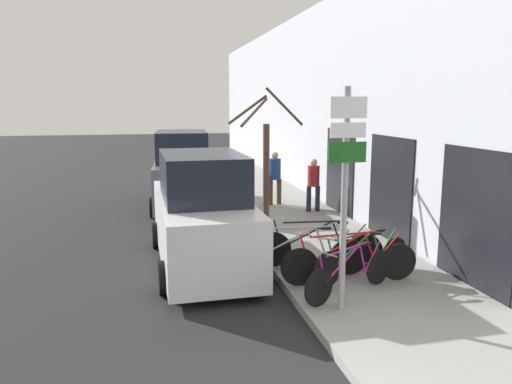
# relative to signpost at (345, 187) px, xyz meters

# --- Properties ---
(ground_plane) EXTENTS (80.00, 80.00, 0.00)m
(ground_plane) POSITION_rel_signpost_xyz_m (-1.59, 8.02, -2.10)
(ground_plane) COLOR black
(sidewalk_curb) EXTENTS (3.20, 32.00, 0.15)m
(sidewalk_curb) POSITION_rel_signpost_xyz_m (1.01, 10.82, -2.03)
(sidewalk_curb) COLOR gray
(sidewalk_curb) RESTS_ON ground
(building_facade) EXTENTS (0.23, 32.00, 6.50)m
(building_facade) POSITION_rel_signpost_xyz_m (2.76, 10.74, 1.13)
(building_facade) COLOR #B2B7C1
(building_facade) RESTS_ON ground
(signpost) EXTENTS (0.59, 0.12, 3.44)m
(signpost) POSITION_rel_signpost_xyz_m (0.00, 0.00, 0.00)
(signpost) COLOR #939399
(signpost) RESTS_ON sidewalk_curb
(bicycle_0) EXTENTS (1.94, 1.03, 0.86)m
(bicycle_0) POSITION_rel_signpost_xyz_m (0.37, 0.52, -1.58)
(bicycle_0) COLOR black
(bicycle_0) RESTS_ON sidewalk_curb
(bicycle_1) EXTENTS (2.53, 0.44, 0.95)m
(bicycle_1) POSITION_rel_signpost_xyz_m (0.57, 1.05, -1.55)
(bicycle_1) COLOR black
(bicycle_1) RESTS_ON sidewalk_curb
(bicycle_2) EXTENTS (2.22, 0.90, 0.89)m
(bicycle_2) POSITION_rel_signpost_xyz_m (0.91, 1.24, -1.57)
(bicycle_2) COLOR black
(bicycle_2) RESTS_ON sidewalk_curb
(bicycle_3) EXTENTS (2.36, 0.71, 0.95)m
(bicycle_3) POSITION_rel_signpost_xyz_m (-0.12, 1.68, -1.55)
(bicycle_3) COLOR black
(bicycle_3) RESTS_ON sidewalk_curb
(bicycle_4) EXTENTS (2.39, 0.77, 0.96)m
(bicycle_4) POSITION_rel_signpost_xyz_m (0.32, 1.98, -1.54)
(bicycle_4) COLOR black
(bicycle_4) RESTS_ON sidewalk_curb
(parked_car_0) EXTENTS (2.03, 4.81, 2.36)m
(parked_car_0) POSITION_rel_signpost_xyz_m (-1.84, 3.05, -1.04)
(parked_car_0) COLOR silver
(parked_car_0) RESTS_ON ground
(parked_car_1) EXTENTS (2.17, 4.56, 2.47)m
(parked_car_1) POSITION_rel_signpost_xyz_m (-1.81, 9.02, -0.99)
(parked_car_1) COLOR #51565B
(parked_car_1) RESTS_ON ground
(pedestrian_near) EXTENTS (0.41, 0.35, 1.57)m
(pedestrian_near) POSITION_rel_signpost_xyz_m (1.89, 6.92, -1.04)
(pedestrian_near) COLOR #1E2338
(pedestrian_near) RESTS_ON sidewalk_curb
(pedestrian_far) EXTENTS (0.44, 0.37, 1.68)m
(pedestrian_far) POSITION_rel_signpost_xyz_m (1.01, 8.11, -0.98)
(pedestrian_far) COLOR #4C3D2D
(pedestrian_far) RESTS_ON sidewalk_curb
(street_tree) EXTENTS (1.68, 1.43, 3.57)m
(street_tree) POSITION_rel_signpost_xyz_m (-0.02, 5.07, -0.29)
(street_tree) COLOR #4C3828
(street_tree) RESTS_ON sidewalk_curb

